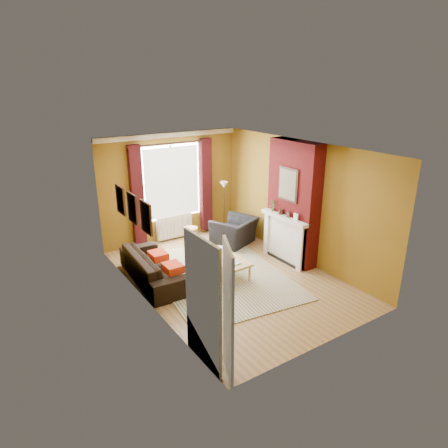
{
  "coord_description": "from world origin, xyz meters",
  "views": [
    {
      "loc": [
        -4.36,
        -6.39,
        4.03
      ],
      "look_at": [
        0.0,
        0.25,
        1.15
      ],
      "focal_mm": 32.0,
      "sensor_mm": 36.0,
      "label": 1
    }
  ],
  "objects_px": {
    "armchair": "(234,231)",
    "coffee_table": "(224,259)",
    "floor_lamp": "(224,193)",
    "wicker_stool": "(191,236)",
    "sofa": "(154,267)"
  },
  "relations": [
    {
      "from": "coffee_table",
      "to": "floor_lamp",
      "type": "xyz_separation_m",
      "value": [
        1.36,
        2.08,
        0.79
      ]
    },
    {
      "from": "sofa",
      "to": "coffee_table",
      "type": "xyz_separation_m",
      "value": [
        1.36,
        -0.62,
        0.06
      ]
    },
    {
      "from": "sofa",
      "to": "coffee_table",
      "type": "height_order",
      "value": "sofa"
    },
    {
      "from": "sofa",
      "to": "floor_lamp",
      "type": "xyz_separation_m",
      "value": [
        2.72,
        1.45,
        0.85
      ]
    },
    {
      "from": "armchair",
      "to": "floor_lamp",
      "type": "xyz_separation_m",
      "value": [
        0.16,
        0.74,
        0.83
      ]
    },
    {
      "from": "coffee_table",
      "to": "wicker_stool",
      "type": "distance_m",
      "value": 1.97
    },
    {
      "from": "armchair",
      "to": "coffee_table",
      "type": "relative_size",
      "value": 0.82
    },
    {
      "from": "wicker_stool",
      "to": "floor_lamp",
      "type": "height_order",
      "value": "floor_lamp"
    },
    {
      "from": "armchair",
      "to": "wicker_stool",
      "type": "bearing_deg",
      "value": -55.55
    },
    {
      "from": "coffee_table",
      "to": "floor_lamp",
      "type": "distance_m",
      "value": 2.61
    },
    {
      "from": "coffee_table",
      "to": "wicker_stool",
      "type": "relative_size",
      "value": 2.85
    },
    {
      "from": "armchair",
      "to": "coffee_table",
      "type": "bearing_deg",
      "value": 25.37
    },
    {
      "from": "wicker_stool",
      "to": "armchair",
      "type": "bearing_deg",
      "value": -32.85
    },
    {
      "from": "armchair",
      "to": "wicker_stool",
      "type": "xyz_separation_m",
      "value": [
        -0.95,
        0.61,
        -0.12
      ]
    },
    {
      "from": "armchair",
      "to": "floor_lamp",
      "type": "bearing_deg",
      "value": -125.13
    }
  ]
}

